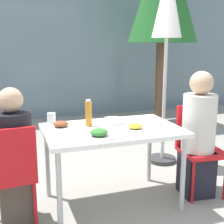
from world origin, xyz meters
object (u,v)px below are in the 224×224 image
chair_right (198,142)px  person_right (198,137)px  bottle (89,113)px  person_left (15,161)px  closed_umbrella (167,13)px  drinking_cup (51,119)px  salad_bowl (113,121)px  chair_left (10,170)px

chair_right → person_right: bearing=58.0°
person_right → bottle: bearing=-6.6°
person_right → bottle: 1.10m
person_left → bottle: size_ratio=4.66×
closed_umbrella → drinking_cup: size_ratio=22.54×
person_left → closed_umbrella: size_ratio=0.48×
bottle → salad_bowl: 0.26m
person_left → person_right: 1.73m
chair_right → closed_umbrella: size_ratio=0.37×
drinking_cup → salad_bowl: size_ratio=0.59×
drinking_cup → person_right: bearing=-17.4°
chair_left → chair_right: size_ratio=1.00×
person_left → drinking_cup: size_ratio=10.89×
person_left → chair_right: size_ratio=1.32×
chair_right → drinking_cup: chair_right is taller
chair_right → closed_umbrella: bearing=-87.2°
drinking_cup → chair_left: bearing=-130.7°
person_right → drinking_cup: bearing=-11.1°
closed_umbrella → bottle: size_ratio=9.64×
salad_bowl → person_left: bearing=-167.3°
salad_bowl → drinking_cup: bearing=161.6°
bottle → salad_bowl: bottle is taller
bottle → drinking_cup: bottle is taller
chair_right → salad_bowl: 0.91m
chair_left → salad_bowl: 1.04m
chair_left → chair_right: 1.83m
person_left → person_right: (1.73, -0.03, 0.04)m
chair_left → person_right: bearing=-2.5°
closed_umbrella → person_right: bearing=-96.9°
bottle → salad_bowl: bearing=0.7°
bottle → salad_bowl: size_ratio=1.38×
person_left → drinking_cup: person_left is taller
chair_left → person_right: person_right is taller
chair_left → bottle: bottle is taller
person_left → closed_umbrella: (1.84, 0.88, 1.30)m
chair_left → person_left: 0.10m
person_left → salad_bowl: size_ratio=6.43×
chair_left → closed_umbrella: size_ratio=0.37×
salad_bowl → person_right: bearing=-16.8°
drinking_cup → salad_bowl: 0.59m
person_left → salad_bowl: bearing=8.5°
bottle → drinking_cup: size_ratio=2.34×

